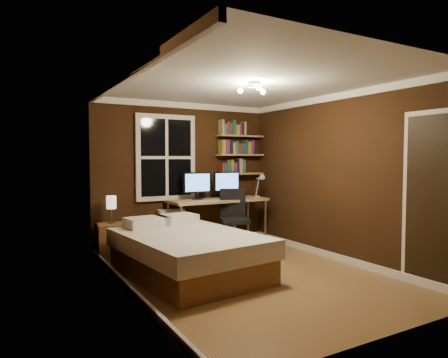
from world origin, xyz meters
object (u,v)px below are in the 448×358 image
bed (188,253)px  nightstand (112,241)px  office_chair (234,227)px  monitor_right (227,185)px  desk_lamp (260,185)px  bedside_lamp (111,210)px  desk (218,202)px  radiator (171,229)px  monitor_left (197,186)px

bed → nightstand: 1.58m
nightstand → office_chair: 1.98m
monitor_right → desk_lamp: (0.57, -0.22, -0.02)m
nightstand → bedside_lamp: (0.00, 0.00, 0.48)m
desk → radiator: bearing=163.7°
bedside_lamp → monitor_left: size_ratio=0.85×
bedside_lamp → monitor_right: 2.08m
bedside_lamp → bed: bearing=-66.1°
desk → monitor_right: monitor_right is taller
radiator → desk: desk is taller
desk_lamp → radiator: bearing=167.1°
desk → monitor_left: bearing=166.2°
bed → nightstand: bed is taller
bed → desk: size_ratio=1.26×
bed → radiator: bearing=69.6°
desk → office_chair: bearing=-76.8°
monitor_right → desk_lamp: 0.61m
bed → nightstand: bearing=107.7°
bedside_lamp → desk_lamp: desk_lamp is taller
desk → monitor_left: 0.47m
bedside_lamp → office_chair: size_ratio=0.43×
desk → desk_lamp: size_ratio=3.97×
radiator → desk_lamp: desk_lamp is taller
bed → radiator: size_ratio=3.28×
bed → desk_lamp: (1.98, 1.22, 0.75)m
monitor_left → monitor_right: bearing=0.0°
monitor_left → monitor_right: size_ratio=1.00×
nightstand → desk_lamp: 2.74m
desk → desk_lamp: (0.80, -0.13, 0.28)m
radiator → monitor_left: 0.86m
bed → monitor_left: size_ratio=4.31×
desk → office_chair: (0.09, -0.40, -0.38)m
monitor_left → monitor_right: 0.58m
bed → monitor_right: (1.41, 1.44, 0.77)m
bed → monitor_left: bearing=53.9°
radiator → monitor_right: bearing=-8.0°
nightstand → radiator: size_ratio=0.78×
monitor_left → radiator: bearing=161.6°
monitor_right → desk: bearing=-159.2°
monitor_right → office_chair: (-0.13, -0.49, -0.67)m
radiator → monitor_right: 1.25m
nightstand → desk: 1.89m
bedside_lamp → monitor_right: size_ratio=0.85×
bed → monitor_right: size_ratio=4.31×
bedside_lamp → radiator: 1.12m
radiator → monitor_right: size_ratio=1.31×
nightstand → monitor_right: (2.05, -0.01, 0.80)m
bed → desk_lamp: 2.44m
nightstand → desk_lamp: (2.62, -0.23, 0.79)m
office_chair → nightstand: bearing=-173.9°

